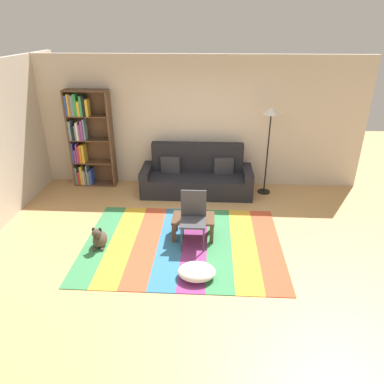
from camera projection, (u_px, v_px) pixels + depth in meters
The scene contains 11 objects.
ground_plane at pixel (193, 246), 5.68m from camera, with size 14.00×14.00×0.00m, color tan.
back_wall at pixel (200, 123), 7.40m from camera, with size 6.80×0.10×2.70m, color beige.
rug at pixel (183, 244), 5.73m from camera, with size 3.16×2.34×0.01m.
couch at pixel (197, 177), 7.36m from camera, with size 2.26×0.80×1.00m.
bookshelf at pixel (85, 138), 7.43m from camera, with size 0.90×0.28×2.04m.
coffee_table at pixel (193, 221), 5.80m from camera, with size 0.69×0.44×0.36m.
pouf at pixel (197, 272), 4.93m from camera, with size 0.53×0.42×0.19m, color white.
dog at pixel (99, 238), 5.59m from camera, with size 0.22×0.35×0.40m.
standing_lamp at pixel (270, 122), 6.85m from camera, with size 0.32×0.32×1.79m.
tv_remote at pixel (188, 216), 5.80m from camera, with size 0.04×0.15×0.02m, color black.
folding_chair at pixel (193, 214), 5.53m from camera, with size 0.40×0.40×0.90m.
Camera 1 is at (0.25, -4.75, 3.23)m, focal length 33.14 mm.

